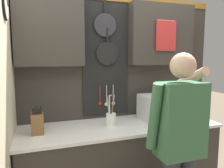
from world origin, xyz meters
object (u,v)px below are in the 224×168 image
object	(u,v)px
knife_block	(37,123)
person	(179,135)
microwave	(164,108)
utensil_crock	(111,118)

from	to	relation	value
knife_block	person	bearing A→B (deg)	-30.36
microwave	person	xyz separation A→B (m)	(-0.26, -0.65, -0.07)
microwave	utensil_crock	bearing A→B (deg)	179.84
knife_block	utensil_crock	xyz separation A→B (m)	(0.73, 0.00, -0.02)
knife_block	utensil_crock	distance (m)	0.73
microwave	person	world-z (taller)	person
knife_block	person	world-z (taller)	person
microwave	knife_block	world-z (taller)	microwave
knife_block	person	distance (m)	1.28
person	knife_block	bearing A→B (deg)	149.64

